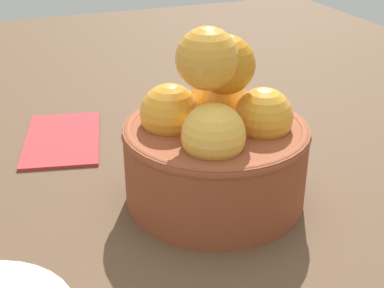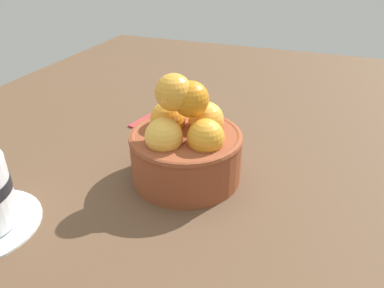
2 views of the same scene
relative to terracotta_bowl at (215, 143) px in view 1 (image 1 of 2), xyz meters
The scene contains 3 objects.
ground_plane 7.08cm from the terracotta_bowl, 123.24° to the left, with size 136.67×98.92×4.33cm, color brown.
terracotta_bowl is the anchor object (origin of this frame).
folded_napkin 18.57cm from the terracotta_bowl, 147.66° to the right, with size 11.91×7.06×0.60cm, color #B23338.
Camera 1 is at (34.05, -15.23, 23.26)cm, focal length 50.81 mm.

